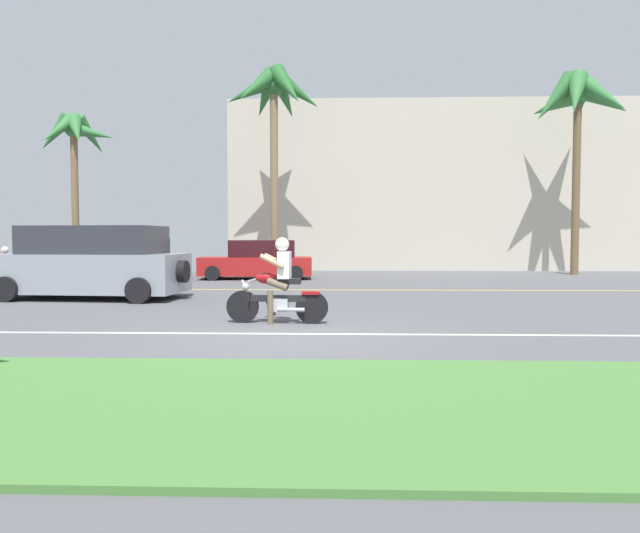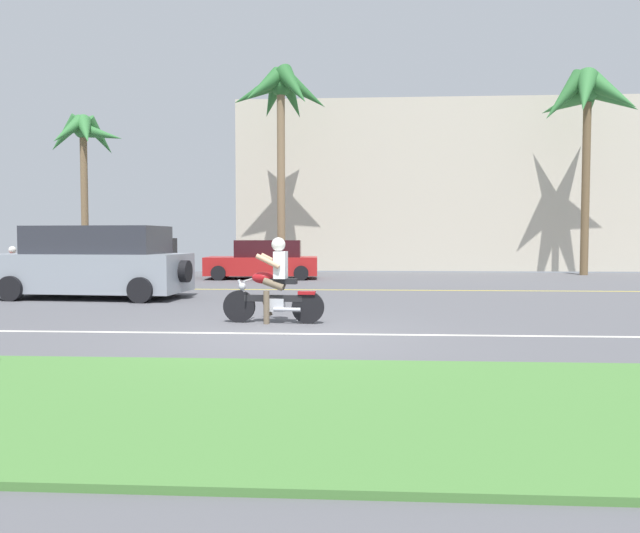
{
  "view_description": "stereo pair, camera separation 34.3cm",
  "coord_description": "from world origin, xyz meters",
  "px_view_note": "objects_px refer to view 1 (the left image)",
  "views": [
    {
      "loc": [
        0.9,
        -9.47,
        1.59
      ],
      "look_at": [
        0.46,
        4.21,
        0.92
      ],
      "focal_mm": 32.68,
      "sensor_mm": 36.0,
      "label": 1
    },
    {
      "loc": [
        1.24,
        -9.46,
        1.59
      ],
      "look_at": [
        0.46,
        4.21,
        0.92
      ],
      "focal_mm": 32.68,
      "sensor_mm": 36.0,
      "label": 2
    }
  ],
  "objects_px": {
    "parked_car_0": "(132,259)",
    "motorcyclist_distant": "(7,272)",
    "palm_tree_2": "(578,106)",
    "suv_nearby": "(93,263)",
    "palm_tree_0": "(274,100)",
    "motorcyclist": "(278,287)",
    "palm_tree_1": "(75,140)",
    "parked_car_1": "(258,261)"
  },
  "relations": [
    {
      "from": "parked_car_0",
      "to": "motorcyclist_distant",
      "type": "height_order",
      "value": "parked_car_0"
    },
    {
      "from": "motorcyclist_distant",
      "to": "palm_tree_2",
      "type": "bearing_deg",
      "value": 23.48
    },
    {
      "from": "suv_nearby",
      "to": "palm_tree_0",
      "type": "distance_m",
      "value": 13.04
    },
    {
      "from": "palm_tree_0",
      "to": "parked_car_0",
      "type": "bearing_deg",
      "value": -155.27
    },
    {
      "from": "motorcyclist",
      "to": "suv_nearby",
      "type": "height_order",
      "value": "suv_nearby"
    },
    {
      "from": "suv_nearby",
      "to": "palm_tree_0",
      "type": "bearing_deg",
      "value": 71.11
    },
    {
      "from": "palm_tree_0",
      "to": "palm_tree_1",
      "type": "relative_size",
      "value": 1.27
    },
    {
      "from": "parked_car_0",
      "to": "palm_tree_0",
      "type": "xyz_separation_m",
      "value": [
        5.46,
        2.51,
        6.9
      ]
    },
    {
      "from": "palm_tree_0",
      "to": "motorcyclist_distant",
      "type": "bearing_deg",
      "value": -129.15
    },
    {
      "from": "motorcyclist",
      "to": "palm_tree_0",
      "type": "xyz_separation_m",
      "value": [
        -1.72,
        14.86,
        6.97
      ]
    },
    {
      "from": "palm_tree_2",
      "to": "motorcyclist_distant",
      "type": "distance_m",
      "value": 23.07
    },
    {
      "from": "parked_car_0",
      "to": "palm_tree_0",
      "type": "relative_size",
      "value": 0.45
    },
    {
      "from": "palm_tree_1",
      "to": "suv_nearby",
      "type": "bearing_deg",
      "value": -63.57
    },
    {
      "from": "motorcyclist",
      "to": "parked_car_0",
      "type": "height_order",
      "value": "motorcyclist"
    },
    {
      "from": "motorcyclist",
      "to": "parked_car_0",
      "type": "xyz_separation_m",
      "value": [
        -7.18,
        12.34,
        0.07
      ]
    },
    {
      "from": "suv_nearby",
      "to": "parked_car_0",
      "type": "xyz_separation_m",
      "value": [
        -1.84,
        8.06,
        -0.19
      ]
    },
    {
      "from": "parked_car_1",
      "to": "palm_tree_1",
      "type": "height_order",
      "value": "palm_tree_1"
    },
    {
      "from": "parked_car_1",
      "to": "suv_nearby",
      "type": "bearing_deg",
      "value": -113.52
    },
    {
      "from": "parked_car_1",
      "to": "motorcyclist",
      "type": "bearing_deg",
      "value": -80.32
    },
    {
      "from": "suv_nearby",
      "to": "palm_tree_1",
      "type": "xyz_separation_m",
      "value": [
        -5.19,
        10.44,
        5.0
      ]
    },
    {
      "from": "motorcyclist",
      "to": "palm_tree_0",
      "type": "height_order",
      "value": "palm_tree_0"
    },
    {
      "from": "suv_nearby",
      "to": "palm_tree_2",
      "type": "bearing_deg",
      "value": 32.52
    },
    {
      "from": "motorcyclist_distant",
      "to": "parked_car_0",
      "type": "bearing_deg",
      "value": 75.5
    },
    {
      "from": "palm_tree_1",
      "to": "motorcyclist",
      "type": "bearing_deg",
      "value": -54.43
    },
    {
      "from": "parked_car_1",
      "to": "palm_tree_1",
      "type": "xyz_separation_m",
      "value": [
        -8.5,
        2.84,
        5.22
      ]
    },
    {
      "from": "motorcyclist",
      "to": "parked_car_1",
      "type": "bearing_deg",
      "value": 99.68
    },
    {
      "from": "motorcyclist",
      "to": "parked_car_1",
      "type": "distance_m",
      "value": 12.06
    },
    {
      "from": "palm_tree_2",
      "to": "palm_tree_0",
      "type": "bearing_deg",
      "value": -179.38
    },
    {
      "from": "parked_car_0",
      "to": "palm_tree_0",
      "type": "distance_m",
      "value": 9.15
    },
    {
      "from": "parked_car_0",
      "to": "palm_tree_0",
      "type": "bearing_deg",
      "value": 24.73
    },
    {
      "from": "suv_nearby",
      "to": "palm_tree_2",
      "type": "xyz_separation_m",
      "value": [
        16.81,
        10.72,
        6.39
      ]
    },
    {
      "from": "parked_car_1",
      "to": "palm_tree_2",
      "type": "distance_m",
      "value": 15.35
    },
    {
      "from": "palm_tree_2",
      "to": "motorcyclist_distant",
      "type": "xyz_separation_m",
      "value": [
        -20.23,
        -8.79,
        -6.75
      ]
    },
    {
      "from": "parked_car_0",
      "to": "palm_tree_2",
      "type": "relative_size",
      "value": 0.46
    },
    {
      "from": "motorcyclist",
      "to": "suv_nearby",
      "type": "relative_size",
      "value": 0.38
    },
    {
      "from": "suv_nearby",
      "to": "palm_tree_0",
      "type": "height_order",
      "value": "palm_tree_0"
    },
    {
      "from": "parked_car_0",
      "to": "palm_tree_0",
      "type": "height_order",
      "value": "palm_tree_0"
    },
    {
      "from": "motorcyclist_distant",
      "to": "palm_tree_1",
      "type": "bearing_deg",
      "value": 101.73
    },
    {
      "from": "palm_tree_2",
      "to": "suv_nearby",
      "type": "bearing_deg",
      "value": -147.48
    },
    {
      "from": "parked_car_0",
      "to": "parked_car_1",
      "type": "relative_size",
      "value": 0.91
    },
    {
      "from": "motorcyclist",
      "to": "parked_car_0",
      "type": "distance_m",
      "value": 14.28
    },
    {
      "from": "parked_car_1",
      "to": "palm_tree_2",
      "type": "relative_size",
      "value": 0.51
    }
  ]
}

